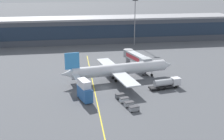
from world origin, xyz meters
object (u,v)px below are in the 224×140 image
object	(u,v)px
baggage_cart_2	(124,100)
baggage_cart_3	(120,96)
fuel_tanker	(167,83)
catering_lift	(85,91)
main_airliner	(119,69)
baggage_cart_0	(134,109)
baggage_cart_1	(129,104)

from	to	relation	value
baggage_cart_2	baggage_cart_3	bearing A→B (deg)	103.04
fuel_tanker	catering_lift	world-z (taller)	catering_lift
main_airliner	catering_lift	world-z (taller)	main_airliner
main_airliner	baggage_cart_3	size ratio (longest dim) A/B	14.14
baggage_cart_2	baggage_cart_0	bearing A→B (deg)	-76.96
main_airliner	fuel_tanker	world-z (taller)	main_airliner
baggage_cart_0	baggage_cart_1	bearing A→B (deg)	103.04
main_airliner	baggage_cart_2	xyz separation A→B (m)	(-2.05, -19.17, -3.21)
baggage_cart_1	baggage_cart_3	world-z (taller)	same
baggage_cart_3	baggage_cart_2	bearing A→B (deg)	-76.96
catering_lift	baggage_cart_1	bearing A→B (deg)	-28.14
baggage_cart_0	baggage_cart_3	world-z (taller)	same
catering_lift	fuel_tanker	bearing A→B (deg)	11.66
main_airliner	baggage_cart_3	xyz separation A→B (m)	(-2.77, -16.05, -3.21)
main_airliner	baggage_cart_0	size ratio (longest dim) A/B	14.14
main_airliner	baggage_cart_0	xyz separation A→B (m)	(-0.61, -25.40, -3.21)
main_airliner	catering_lift	bearing A→B (deg)	-129.82
main_airliner	baggage_cart_2	bearing A→B (deg)	-96.10
main_airliner	fuel_tanker	xyz separation A→B (m)	(13.92, -10.29, -2.25)
main_airliner	baggage_cart_1	xyz separation A→B (m)	(-1.33, -22.28, -3.21)
fuel_tanker	baggage_cart_3	xyz separation A→B (m)	(-16.69, -5.76, -0.96)
baggage_cart_0	baggage_cart_1	xyz separation A→B (m)	(-0.72, 3.12, 0.00)
catering_lift	baggage_cart_0	bearing A→B (deg)	-36.90
catering_lift	main_airliner	bearing A→B (deg)	50.18
main_airliner	baggage_cart_3	distance (m)	16.60
baggage_cart_0	baggage_cart_2	bearing A→B (deg)	103.04
main_airliner	baggage_cart_0	bearing A→B (deg)	-91.36
baggage_cart_0	baggage_cart_1	world-z (taller)	same
main_airliner	fuel_tanker	bearing A→B (deg)	-36.49
fuel_tanker	baggage_cart_0	distance (m)	20.98
baggage_cart_2	catering_lift	bearing A→B (deg)	163.76
fuel_tanker	baggage_cart_1	world-z (taller)	fuel_tanker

